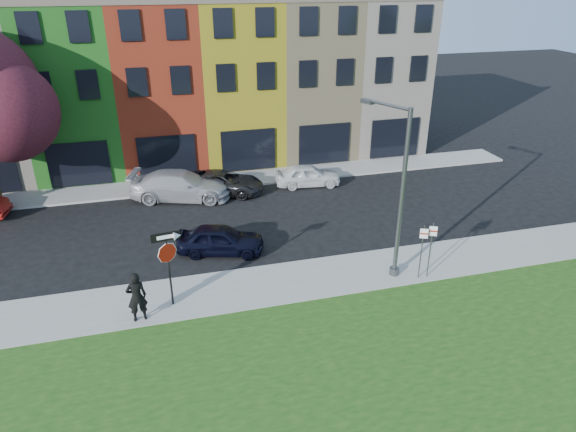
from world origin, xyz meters
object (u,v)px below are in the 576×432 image
object	(u,v)px
stop_sign	(167,254)
sedan_near	(220,239)
street_lamp	(397,195)
man	(137,297)

from	to	relation	value
stop_sign	sedan_near	distance (m)	4.71
stop_sign	street_lamp	size ratio (longest dim) A/B	0.44
sedan_near	street_lamp	xyz separation A→B (m)	(6.61, -3.74, 3.01)
man	street_lamp	bearing A→B (deg)	175.14
sedan_near	street_lamp	distance (m)	8.17
man	street_lamp	xyz separation A→B (m)	(10.23, 0.64, 2.57)
stop_sign	sedan_near	world-z (taller)	stop_sign
stop_sign	man	size ratio (longest dim) A/B	1.57
stop_sign	man	bearing A→B (deg)	-159.29
man	sedan_near	distance (m)	5.69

